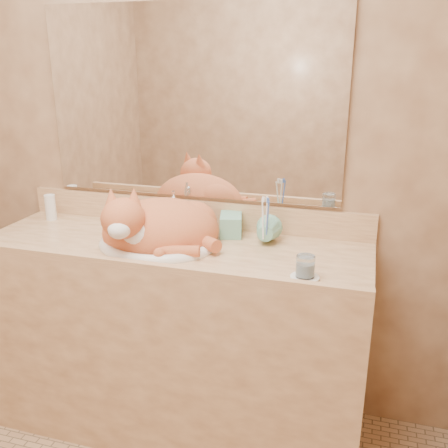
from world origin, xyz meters
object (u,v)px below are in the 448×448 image
(sink_basin, at_px, (156,229))
(water_glass, at_px, (305,266))
(toothbrush_cup, at_px, (265,235))
(cat, at_px, (157,225))
(soap_dispenser, at_px, (231,217))
(vanity_counter, at_px, (174,337))

(sink_basin, relative_size, water_glass, 6.22)
(toothbrush_cup, bearing_deg, sink_basin, -165.82)
(cat, bearing_deg, soap_dispenser, 4.65)
(water_glass, bearing_deg, cat, 165.49)
(cat, xyz_separation_m, toothbrush_cup, (0.42, 0.10, -0.04))
(sink_basin, height_order, cat, cat)
(soap_dispenser, height_order, water_glass, soap_dispenser)
(cat, distance_m, water_glass, 0.64)
(soap_dispenser, bearing_deg, vanity_counter, -164.19)
(cat, xyz_separation_m, water_glass, (0.62, -0.16, -0.04))
(soap_dispenser, xyz_separation_m, water_glass, (0.35, -0.30, -0.05))
(vanity_counter, xyz_separation_m, sink_basin, (-0.05, -0.02, 0.50))
(toothbrush_cup, relative_size, water_glass, 1.44)
(vanity_counter, xyz_separation_m, soap_dispenser, (0.22, 0.13, 0.53))
(cat, bearing_deg, water_glass, -36.99)
(vanity_counter, relative_size, sink_basin, 3.41)
(cat, bearing_deg, sink_basin, -101.44)
(sink_basin, distance_m, water_glass, 0.64)
(vanity_counter, distance_m, toothbrush_cup, 0.61)
(sink_basin, xyz_separation_m, water_glass, (0.62, -0.15, -0.03))
(toothbrush_cup, bearing_deg, soap_dispenser, 165.77)
(cat, relative_size, toothbrush_cup, 4.39)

